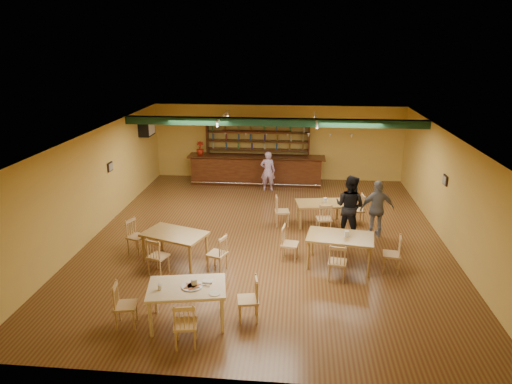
# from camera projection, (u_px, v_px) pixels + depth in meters

# --- Properties ---
(floor) EXTENTS (12.00, 12.00, 0.00)m
(floor) POSITION_uv_depth(u_px,v_px,m) (267.00, 236.00, 13.38)
(floor) COLOR #562F18
(floor) RESTS_ON ground
(ceiling_beam) EXTENTS (10.00, 0.30, 0.25)m
(ceiling_beam) POSITION_uv_depth(u_px,v_px,m) (274.00, 122.00, 15.13)
(ceiling_beam) COLOR #10321C
(ceiling_beam) RESTS_ON ceiling
(track_rail_left) EXTENTS (0.05, 2.50, 0.05)m
(track_rail_left) POSITION_uv_depth(u_px,v_px,m) (223.00, 116.00, 15.83)
(track_rail_left) COLOR white
(track_rail_left) RESTS_ON ceiling
(track_rail_right) EXTENTS (0.05, 2.50, 0.05)m
(track_rail_right) POSITION_uv_depth(u_px,v_px,m) (316.00, 118.00, 15.55)
(track_rail_right) COLOR white
(track_rail_right) RESTS_ON ceiling
(ac_unit) EXTENTS (0.34, 0.70, 0.48)m
(ac_unit) POSITION_uv_depth(u_px,v_px,m) (147.00, 128.00, 17.04)
(ac_unit) COLOR white
(ac_unit) RESTS_ON wall_left
(picture_left) EXTENTS (0.04, 0.34, 0.28)m
(picture_left) POSITION_uv_depth(u_px,v_px,m) (110.00, 167.00, 14.24)
(picture_left) COLOR black
(picture_left) RESTS_ON wall_left
(picture_right) EXTENTS (0.04, 0.34, 0.28)m
(picture_right) POSITION_uv_depth(u_px,v_px,m) (445.00, 180.00, 12.87)
(picture_right) COLOR black
(picture_right) RESTS_ON wall_right
(bar_counter) EXTENTS (5.36, 0.85, 1.13)m
(bar_counter) POSITION_uv_depth(u_px,v_px,m) (256.00, 170.00, 18.14)
(bar_counter) COLOR #35140A
(bar_counter) RESTS_ON ground
(back_bar_hutch) EXTENTS (4.15, 0.40, 2.28)m
(back_bar_hutch) POSITION_uv_depth(u_px,v_px,m) (258.00, 152.00, 18.56)
(back_bar_hutch) COLOR #35140A
(back_bar_hutch) RESTS_ON ground
(poinsettia) EXTENTS (0.38, 0.38, 0.53)m
(poinsettia) POSITION_uv_depth(u_px,v_px,m) (200.00, 148.00, 18.08)
(poinsettia) COLOR #9E1F0E
(poinsettia) RESTS_ON bar_counter
(dining_table_b) EXTENTS (1.54, 1.06, 0.71)m
(dining_table_b) POSITION_uv_depth(u_px,v_px,m) (320.00, 214.00, 14.14)
(dining_table_b) COLOR olive
(dining_table_b) RESTS_ON ground
(dining_table_c) EXTENTS (1.79, 1.41, 0.78)m
(dining_table_c) POSITION_uv_depth(u_px,v_px,m) (175.00, 247.00, 11.76)
(dining_table_c) COLOR olive
(dining_table_c) RESTS_ON ground
(dining_table_d) EXTENTS (1.75, 1.20, 0.81)m
(dining_table_d) POSITION_uv_depth(u_px,v_px,m) (339.00, 251.00, 11.51)
(dining_table_d) COLOR olive
(dining_table_d) RESTS_ON ground
(near_table) EXTENTS (1.67, 1.24, 0.82)m
(near_table) POSITION_uv_depth(u_px,v_px,m) (188.00, 305.00, 9.16)
(near_table) COLOR beige
(near_table) RESTS_ON ground
(pizza_tray) EXTENTS (0.54, 0.54, 0.01)m
(pizza_tray) POSITION_uv_depth(u_px,v_px,m) (192.00, 286.00, 9.02)
(pizza_tray) COLOR silver
(pizza_tray) RESTS_ON near_table
(parmesan_shaker) EXTENTS (0.09, 0.09, 0.11)m
(parmesan_shaker) POSITION_uv_depth(u_px,v_px,m) (160.00, 287.00, 8.91)
(parmesan_shaker) COLOR #EAE5C6
(parmesan_shaker) RESTS_ON near_table
(napkin_stack) EXTENTS (0.20, 0.16, 0.03)m
(napkin_stack) POSITION_uv_depth(u_px,v_px,m) (208.00, 281.00, 9.20)
(napkin_stack) COLOR white
(napkin_stack) RESTS_ON near_table
(pizza_server) EXTENTS (0.33, 0.13, 0.00)m
(pizza_server) POSITION_uv_depth(u_px,v_px,m) (201.00, 285.00, 9.06)
(pizza_server) COLOR silver
(pizza_server) RESTS_ON pizza_tray
(side_plate) EXTENTS (0.26, 0.26, 0.01)m
(side_plate) POSITION_uv_depth(u_px,v_px,m) (215.00, 293.00, 8.77)
(side_plate) COLOR white
(side_plate) RESTS_ON near_table
(patron_bar) EXTENTS (0.56, 0.37, 1.52)m
(patron_bar) POSITION_uv_depth(u_px,v_px,m) (268.00, 171.00, 17.25)
(patron_bar) COLOR purple
(patron_bar) RESTS_ON ground
(patron_right_a) EXTENTS (1.12, 1.06, 1.83)m
(patron_right_a) POSITION_uv_depth(u_px,v_px,m) (350.00, 206.00, 13.14)
(patron_right_a) COLOR black
(patron_right_a) RESTS_ON ground
(patron_right_b) EXTENTS (1.03, 0.54, 1.67)m
(patron_right_b) POSITION_uv_depth(u_px,v_px,m) (377.00, 209.00, 13.16)
(patron_right_b) COLOR gray
(patron_right_b) RESTS_ON ground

